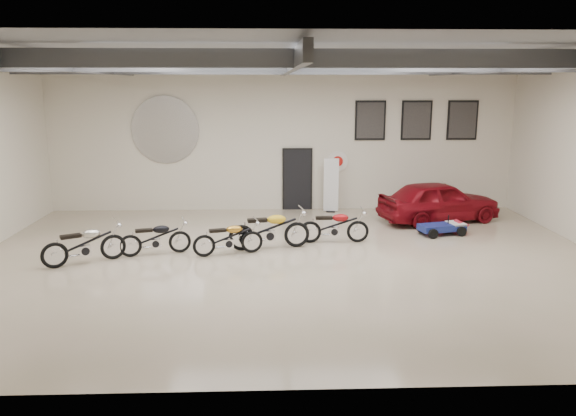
{
  "coord_description": "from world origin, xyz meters",
  "views": [
    {
      "loc": [
        -0.53,
        -13.34,
        4.33
      ],
      "look_at": [
        0.0,
        1.2,
        1.1
      ],
      "focal_mm": 35.0,
      "sensor_mm": 36.0,
      "label": 1
    }
  ],
  "objects_px": {
    "banner_stand": "(331,185)",
    "motorcycle_yellow": "(269,229)",
    "motorcycle_silver": "(84,243)",
    "go_kart": "(446,225)",
    "vintage_car": "(439,201)",
    "motorcycle_red": "(334,225)",
    "motorcycle_black": "(155,237)",
    "motorcycle_gold": "(228,237)"
  },
  "relations": [
    {
      "from": "banner_stand",
      "to": "motorcycle_yellow",
      "type": "xyz_separation_m",
      "value": [
        -2.14,
        -4.37,
        -0.38
      ]
    },
    {
      "from": "motorcycle_black",
      "to": "motorcycle_gold",
      "type": "bearing_deg",
      "value": -17.54
    },
    {
      "from": "vintage_car",
      "to": "banner_stand",
      "type": "bearing_deg",
      "value": 49.5
    },
    {
      "from": "motorcycle_yellow",
      "to": "motorcycle_black",
      "type": "bearing_deg",
      "value": 178.42
    },
    {
      "from": "motorcycle_gold",
      "to": "motorcycle_red",
      "type": "bearing_deg",
      "value": 5.06
    },
    {
      "from": "motorcycle_silver",
      "to": "motorcycle_red",
      "type": "xyz_separation_m",
      "value": [
        6.33,
        1.65,
        -0.02
      ]
    },
    {
      "from": "motorcycle_red",
      "to": "go_kart",
      "type": "distance_m",
      "value": 3.47
    },
    {
      "from": "motorcycle_gold",
      "to": "vintage_car",
      "type": "height_order",
      "value": "vintage_car"
    },
    {
      "from": "banner_stand",
      "to": "motorcycle_silver",
      "type": "bearing_deg",
      "value": -132.3
    },
    {
      "from": "go_kart",
      "to": "vintage_car",
      "type": "height_order",
      "value": "vintage_car"
    },
    {
      "from": "banner_stand",
      "to": "motorcycle_black",
      "type": "distance_m",
      "value": 7.01
    },
    {
      "from": "go_kart",
      "to": "motorcycle_yellow",
      "type": "bearing_deg",
      "value": 179.95
    },
    {
      "from": "banner_stand",
      "to": "vintage_car",
      "type": "xyz_separation_m",
      "value": [
        3.29,
        -1.5,
        -0.27
      ]
    },
    {
      "from": "motorcycle_silver",
      "to": "motorcycle_gold",
      "type": "distance_m",
      "value": 3.52
    },
    {
      "from": "banner_stand",
      "to": "go_kart",
      "type": "bearing_deg",
      "value": -37.08
    },
    {
      "from": "motorcycle_black",
      "to": "motorcycle_gold",
      "type": "relative_size",
      "value": 1.0
    },
    {
      "from": "banner_stand",
      "to": "motorcycle_red",
      "type": "distance_m",
      "value": 3.87
    },
    {
      "from": "banner_stand",
      "to": "motorcycle_yellow",
      "type": "height_order",
      "value": "banner_stand"
    },
    {
      "from": "motorcycle_yellow",
      "to": "motorcycle_silver",
      "type": "bearing_deg",
      "value": -176.15
    },
    {
      "from": "motorcycle_black",
      "to": "vintage_car",
      "type": "height_order",
      "value": "vintage_car"
    },
    {
      "from": "motorcycle_silver",
      "to": "motorcycle_red",
      "type": "height_order",
      "value": "motorcycle_silver"
    },
    {
      "from": "motorcycle_yellow",
      "to": "motorcycle_red",
      "type": "relative_size",
      "value": 1.13
    },
    {
      "from": "motorcycle_yellow",
      "to": "go_kart",
      "type": "xyz_separation_m",
      "value": [
        5.18,
        1.28,
        -0.26
      ]
    },
    {
      "from": "motorcycle_red",
      "to": "vintage_car",
      "type": "relative_size",
      "value": 0.49
    },
    {
      "from": "motorcycle_gold",
      "to": "motorcycle_black",
      "type": "bearing_deg",
      "value": 162.97
    },
    {
      "from": "motorcycle_black",
      "to": "motorcycle_red",
      "type": "xyz_separation_m",
      "value": [
        4.74,
        0.97,
        0.03
      ]
    },
    {
      "from": "motorcycle_silver",
      "to": "go_kart",
      "type": "distance_m",
      "value": 10.01
    },
    {
      "from": "banner_stand",
      "to": "vintage_car",
      "type": "height_order",
      "value": "banner_stand"
    },
    {
      "from": "motorcycle_silver",
      "to": "motorcycle_gold",
      "type": "relative_size",
      "value": 1.11
    },
    {
      "from": "banner_stand",
      "to": "motorcycle_yellow",
      "type": "bearing_deg",
      "value": -107.78
    },
    {
      "from": "motorcycle_yellow",
      "to": "banner_stand",
      "type": "bearing_deg",
      "value": 53.95
    },
    {
      "from": "motorcycle_red",
      "to": "vintage_car",
      "type": "xyz_separation_m",
      "value": [
        3.63,
        2.33,
        0.17
      ]
    },
    {
      "from": "motorcycle_yellow",
      "to": "vintage_car",
      "type": "xyz_separation_m",
      "value": [
        5.43,
        2.87,
        0.11
      ]
    },
    {
      "from": "motorcycle_black",
      "to": "motorcycle_yellow",
      "type": "height_order",
      "value": "motorcycle_yellow"
    },
    {
      "from": "motorcycle_red",
      "to": "motorcycle_gold",
      "type": "bearing_deg",
      "value": -160.17
    },
    {
      "from": "motorcycle_silver",
      "to": "motorcycle_yellow",
      "type": "bearing_deg",
      "value": -15.27
    },
    {
      "from": "motorcycle_silver",
      "to": "banner_stand",
      "type": "bearing_deg",
      "value": 10.32
    },
    {
      "from": "banner_stand",
      "to": "motorcycle_silver",
      "type": "distance_m",
      "value": 8.64
    },
    {
      "from": "banner_stand",
      "to": "vintage_car",
      "type": "bearing_deg",
      "value": -16.19
    },
    {
      "from": "motorcycle_black",
      "to": "motorcycle_red",
      "type": "relative_size",
      "value": 0.94
    },
    {
      "from": "go_kart",
      "to": "banner_stand",
      "type": "bearing_deg",
      "value": 120.73
    },
    {
      "from": "motorcycle_black",
      "to": "motorcycle_yellow",
      "type": "relative_size",
      "value": 0.83
    }
  ]
}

